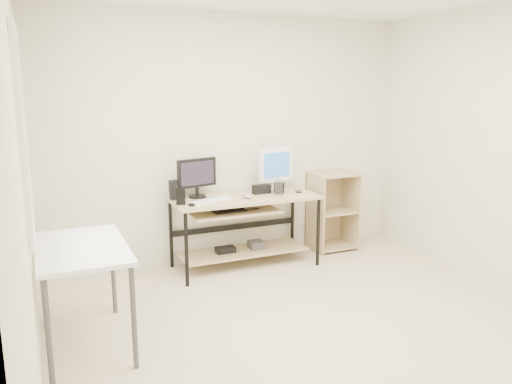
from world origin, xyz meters
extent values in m
cube|color=beige|center=(0.00, 0.00, -0.01)|extent=(4.00, 4.00, 0.01)
cube|color=beige|center=(0.00, 2.00, 1.30)|extent=(4.00, 0.01, 2.60)
cube|color=beige|center=(-2.00, 0.00, 1.30)|extent=(0.01, 4.00, 2.60)
cube|color=white|center=(-1.98, 0.60, 1.55)|extent=(0.01, 1.00, 1.20)
cube|color=tan|center=(0.00, 1.66, 0.73)|extent=(1.50, 0.65, 0.03)
cube|color=tan|center=(-0.15, 1.60, 0.62)|extent=(0.90, 0.49, 0.02)
cube|color=tan|center=(0.00, 1.71, 0.15)|extent=(1.35, 0.46, 0.02)
cube|color=black|center=(-0.20, 1.60, 0.64)|extent=(0.33, 0.22, 0.01)
cylinder|color=black|center=(0.05, 1.55, 0.64)|extent=(0.14, 0.01, 0.01)
cube|color=#3D3D3F|center=(0.15, 1.71, 0.20)|extent=(0.15, 0.15, 0.08)
cube|color=black|center=(-0.20, 1.71, 0.19)|extent=(0.20, 0.12, 0.06)
cylinder|color=black|center=(-0.71, 1.37, 0.36)|extent=(0.04, 0.04, 0.72)
cylinder|color=black|center=(-0.71, 1.94, 0.36)|extent=(0.04, 0.04, 0.72)
cylinder|color=black|center=(0.71, 1.37, 0.36)|extent=(0.04, 0.04, 0.72)
cylinder|color=black|center=(0.71, 1.94, 0.36)|extent=(0.04, 0.04, 0.72)
cube|color=white|center=(-1.68, 0.60, 0.73)|extent=(0.60, 1.00, 0.03)
cylinder|color=#3D3D3F|center=(-1.94, 0.14, 0.36)|extent=(0.04, 0.04, 0.72)
cylinder|color=#3D3D3F|center=(-1.94, 1.06, 0.36)|extent=(0.04, 0.04, 0.72)
cylinder|color=#3D3D3F|center=(-1.42, 0.14, 0.36)|extent=(0.04, 0.04, 0.72)
cylinder|color=#3D3D3F|center=(-1.42, 1.06, 0.36)|extent=(0.04, 0.04, 0.72)
cube|color=tan|center=(0.91, 1.78, 0.45)|extent=(0.02, 0.40, 0.90)
cube|color=tan|center=(1.39, 1.78, 0.45)|extent=(0.02, 0.40, 0.90)
cube|color=tan|center=(1.15, 1.97, 0.45)|extent=(0.50, 0.02, 0.90)
cube|color=tan|center=(1.15, 1.78, 0.04)|extent=(0.46, 0.38, 0.02)
cube|color=tan|center=(1.15, 1.78, 0.45)|extent=(0.46, 0.38, 0.02)
cube|color=tan|center=(1.15, 1.78, 0.88)|extent=(0.46, 0.38, 0.02)
cylinder|color=black|center=(-0.46, 1.81, 0.76)|extent=(0.18, 0.18, 0.02)
cylinder|color=black|center=(-0.46, 1.81, 0.81)|extent=(0.04, 0.04, 0.09)
cube|color=black|center=(-0.46, 1.81, 1.00)|extent=(0.43, 0.16, 0.29)
cube|color=black|center=(-0.46, 1.78, 1.00)|extent=(0.36, 0.10, 0.23)
cube|color=silver|center=(0.43, 1.82, 0.76)|extent=(0.16, 0.14, 0.01)
cylinder|color=silver|center=(0.43, 1.82, 0.81)|extent=(0.04, 0.04, 0.09)
cube|color=white|center=(0.43, 1.82, 1.03)|extent=(0.43, 0.14, 0.36)
cube|color=#2966B5|center=(0.43, 1.79, 1.03)|extent=(0.36, 0.09, 0.29)
cube|color=white|center=(-0.39, 1.57, 0.76)|extent=(0.49, 0.29, 0.02)
ellipsoid|color=#AAAAAE|center=(-0.01, 1.56, 0.77)|extent=(0.12, 0.15, 0.04)
cube|color=black|center=(0.22, 1.72, 0.80)|extent=(0.19, 0.09, 0.09)
cube|color=black|center=(-0.69, 1.80, 0.79)|extent=(0.09, 0.09, 0.08)
cube|color=black|center=(-0.69, 1.80, 0.88)|extent=(0.10, 0.10, 0.12)
cube|color=black|center=(0.40, 1.67, 0.81)|extent=(0.11, 0.11, 0.11)
cube|color=black|center=(-0.70, 1.56, 0.84)|extent=(0.10, 0.08, 0.17)
cylinder|color=black|center=(-0.62, 1.45, 0.76)|extent=(0.06, 0.06, 0.02)
cube|color=black|center=(0.60, 1.62, 0.75)|extent=(0.11, 0.14, 0.01)
cylinder|color=olive|center=(0.35, 1.58, 0.75)|extent=(0.11, 0.11, 0.01)
cylinder|color=white|center=(0.35, 1.58, 0.83)|extent=(0.09, 0.09, 0.15)
camera|label=1|loc=(-1.91, -2.95, 1.83)|focal=35.00mm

